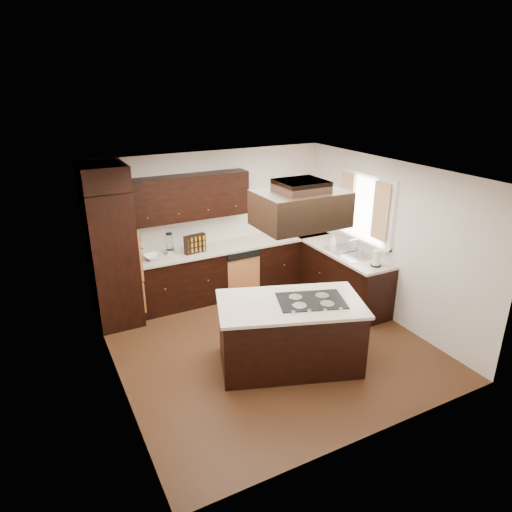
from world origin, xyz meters
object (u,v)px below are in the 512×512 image
(oven_column, at_px, (113,259))
(island, at_px, (289,335))
(spice_rack, at_px, (195,244))
(range_hood, at_px, (300,208))

(oven_column, relative_size, island, 1.18)
(island, distance_m, spice_rack, 2.39)
(island, bearing_deg, range_hood, 10.09)
(spice_rack, bearing_deg, island, -88.68)
(island, distance_m, range_hood, 1.72)
(island, bearing_deg, oven_column, 148.09)
(range_hood, relative_size, spice_rack, 2.82)
(oven_column, bearing_deg, range_hood, -50.26)
(oven_column, xyz_separation_m, island, (1.79, -2.24, -0.62))
(spice_rack, bearing_deg, oven_column, 170.43)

